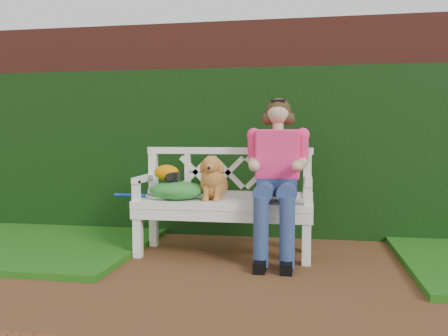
# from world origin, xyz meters

# --- Properties ---
(ground) EXTENTS (60.00, 60.00, 0.00)m
(ground) POSITION_xyz_m (0.00, 0.00, 0.00)
(ground) COLOR #593619
(brick_wall) EXTENTS (10.00, 0.30, 2.20)m
(brick_wall) POSITION_xyz_m (0.00, 1.90, 1.10)
(brick_wall) COLOR brown
(brick_wall) RESTS_ON ground
(ivy_hedge) EXTENTS (10.00, 0.18, 1.70)m
(ivy_hedge) POSITION_xyz_m (0.00, 1.68, 0.85)
(ivy_hedge) COLOR #163E11
(ivy_hedge) RESTS_ON ground
(grass_left) EXTENTS (2.60, 2.00, 0.05)m
(grass_left) POSITION_xyz_m (-2.40, 0.90, 0.03)
(grass_left) COLOR #1B5714
(grass_left) RESTS_ON ground
(garden_bench) EXTENTS (1.62, 0.73, 0.48)m
(garden_bench) POSITION_xyz_m (-0.35, 0.83, 0.24)
(garden_bench) COLOR white
(garden_bench) RESTS_ON ground
(seated_woman) EXTENTS (0.65, 0.80, 1.28)m
(seated_woman) POSITION_xyz_m (0.10, 0.81, 0.64)
(seated_woman) COLOR #D24A4B
(seated_woman) RESTS_ON ground
(dog) EXTENTS (0.32, 0.39, 0.38)m
(dog) POSITION_xyz_m (-0.44, 0.82, 0.67)
(dog) COLOR brown
(dog) RESTS_ON garden_bench
(tennis_racket) EXTENTS (0.74, 0.47, 0.03)m
(tennis_racket) POSITION_xyz_m (-0.90, 0.84, 0.50)
(tennis_racket) COLOR silver
(tennis_racket) RESTS_ON garden_bench
(green_bag) EXTENTS (0.57, 0.52, 0.16)m
(green_bag) POSITION_xyz_m (-0.76, 0.78, 0.56)
(green_bag) COLOR #146E27
(green_bag) RESTS_ON garden_bench
(camera_item) EXTENTS (0.12, 0.10, 0.08)m
(camera_item) POSITION_xyz_m (-0.80, 0.78, 0.68)
(camera_item) COLOR black
(camera_item) RESTS_ON green_bag
(baseball_glove) EXTENTS (0.23, 0.18, 0.14)m
(baseball_glove) POSITION_xyz_m (-0.85, 0.80, 0.71)
(baseball_glove) COLOR orange
(baseball_glove) RESTS_ON green_bag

